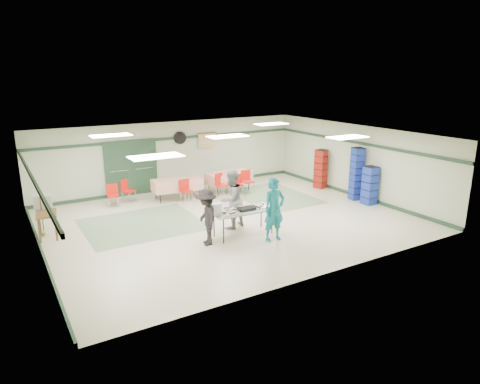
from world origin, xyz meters
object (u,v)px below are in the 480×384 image
volunteer_dark (206,217)px  dining_table_b (177,184)px  chair_b (221,183)px  crate_stack_blue_a (356,174)px  crate_stack_red (321,169)px  chair_loose_a (127,189)px  volunteer_grey (231,199)px  volunteer_teal (274,209)px  crate_stack_blue_b (370,185)px  serving_table (243,211)px  printer_table (47,217)px  chair_d (185,189)px  chair_a (237,182)px  office_printer (43,201)px  chair_c (247,179)px  dining_table_a (229,177)px  chair_loose_b (113,193)px  broom (42,213)px

volunteer_dark → dining_table_b: (1.02, 4.48, -0.21)m
chair_b → crate_stack_blue_a: bearing=-59.2°
dining_table_b → crate_stack_red: (5.62, -1.49, 0.22)m
chair_loose_a → volunteer_grey: bearing=-101.5°
volunteer_teal → crate_stack_blue_b: size_ratio=1.29×
volunteer_teal → volunteer_grey: volunteer_teal is taller
serving_table → volunteer_grey: (0.01, 0.71, 0.18)m
crate_stack_red → crate_stack_blue_b: (0.00, -2.62, -0.10)m
chair_b → printer_table: bearing=166.5°
serving_table → volunteer_dark: 1.22m
chair_d → chair_a: bearing=-5.7°
dining_table_b → chair_a: chair_a is taller
chair_d → chair_loose_a: chair_loose_a is taller
volunteer_teal → chair_loose_a: (-2.49, 5.62, -0.37)m
volunteer_dark → office_printer: (-3.66, 3.30, 0.16)m
chair_b → chair_c: size_ratio=1.01×
dining_table_a → dining_table_b: bearing=174.9°
chair_loose_b → office_printer: (-2.37, -1.46, 0.45)m
chair_a → chair_loose_b: bearing=176.6°
chair_c → volunteer_dark: bearing=-132.1°
volunteer_dark → crate_stack_red: crate_stack_red is taller
chair_b → dining_table_a: bearing=16.1°
dining_table_a → chair_b: size_ratio=2.08×
chair_d → crate_stack_blue_a: size_ratio=0.43×
serving_table → chair_loose_b: chair_loose_b is taller
crate_stack_blue_a → printer_table: crate_stack_blue_a is taller
volunteer_dark → crate_stack_red: size_ratio=0.99×
dining_table_b → printer_table: bearing=-155.1°
chair_c → crate_stack_blue_b: (2.94, -3.54, 0.14)m
volunteer_teal → dining_table_a: bearing=75.9°
office_printer → chair_c: bearing=12.5°
volunteer_teal → crate_stack_blue_b: volunteer_teal is taller
chair_loose_a → crate_stack_blue_b: 8.67m
volunteer_grey → chair_a: size_ratio=2.29×
chair_c → chair_a: bearing=-177.3°
dining_table_b → broom: broom is taller
crate_stack_red → chair_loose_a: bearing=165.2°
chair_c → serving_table: bearing=-121.7°
chair_d → crate_stack_red: 5.62m
crate_stack_blue_a → broom: size_ratio=1.55×
chair_d → office_printer: bearing=-178.1°
chair_d → chair_loose_b: 2.53m
broom → office_printer: bearing=80.7°
serving_table → dining_table_b: 4.41m
dining_table_a → crate_stack_blue_b: crate_stack_blue_b is taller
serving_table → office_printer: bearing=147.9°
chair_loose_a → crate_stack_blue_b: size_ratio=0.62×
volunteer_grey → dining_table_a: 4.20m
serving_table → office_printer: size_ratio=3.77×
chair_a → chair_loose_a: 4.11m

